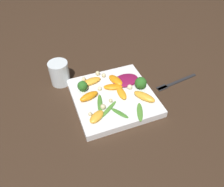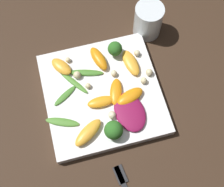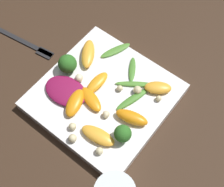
# 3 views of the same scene
# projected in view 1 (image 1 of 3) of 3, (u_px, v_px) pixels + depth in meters

# --- Properties ---
(ground_plane) EXTENTS (2.40, 2.40, 0.00)m
(ground_plane) POSITION_uv_depth(u_px,v_px,m) (113.00, 100.00, 0.74)
(ground_plane) COLOR #382619
(plate) EXTENTS (0.26, 0.26, 0.02)m
(plate) POSITION_uv_depth(u_px,v_px,m) (113.00, 97.00, 0.73)
(plate) COLOR white
(plate) RESTS_ON ground_plane
(drinking_glass) EXTENTS (0.07, 0.07, 0.09)m
(drinking_glass) POSITION_uv_depth(u_px,v_px,m) (59.00, 73.00, 0.78)
(drinking_glass) COLOR white
(drinking_glass) RESTS_ON ground_plane
(fork) EXTENTS (0.04, 0.18, 0.01)m
(fork) POSITION_uv_depth(u_px,v_px,m) (173.00, 83.00, 0.80)
(fork) COLOR #262628
(fork) RESTS_ON ground_plane
(radicchio_leaf_0) EXTENTS (0.08, 0.10, 0.01)m
(radicchio_leaf_0) POSITION_uv_depth(u_px,v_px,m) (126.00, 80.00, 0.77)
(radicchio_leaf_0) COLOR maroon
(radicchio_leaf_0) RESTS_ON plate
(orange_segment_0) EXTENTS (0.06, 0.06, 0.02)m
(orange_segment_0) POSITION_uv_depth(u_px,v_px,m) (97.00, 117.00, 0.65)
(orange_segment_0) COLOR #FCAD33
(orange_segment_0) RESTS_ON plate
(orange_segment_1) EXTENTS (0.04, 0.07, 0.02)m
(orange_segment_1) POSITION_uv_depth(u_px,v_px,m) (91.00, 81.00, 0.76)
(orange_segment_1) COLOR #FCAD33
(orange_segment_1) RESTS_ON plate
(orange_segment_2) EXTENTS (0.07, 0.05, 0.02)m
(orange_segment_2) POSITION_uv_depth(u_px,v_px,m) (116.00, 80.00, 0.76)
(orange_segment_2) COLOR orange
(orange_segment_2) RESTS_ON plate
(orange_segment_3) EXTENTS (0.06, 0.03, 0.01)m
(orange_segment_3) POSITION_uv_depth(u_px,v_px,m) (122.00, 93.00, 0.72)
(orange_segment_3) COLOR orange
(orange_segment_3) RESTS_ON plate
(orange_segment_4) EXTENTS (0.08, 0.07, 0.02)m
(orange_segment_4) POSITION_uv_depth(u_px,v_px,m) (144.00, 97.00, 0.71)
(orange_segment_4) COLOR #FCAD33
(orange_segment_4) RESTS_ON plate
(orange_segment_5) EXTENTS (0.04, 0.07, 0.02)m
(orange_segment_5) POSITION_uv_depth(u_px,v_px,m) (89.00, 96.00, 0.71)
(orange_segment_5) COLOR orange
(orange_segment_5) RESTS_ON plate
(orange_segment_6) EXTENTS (0.05, 0.07, 0.01)m
(orange_segment_6) POSITION_uv_depth(u_px,v_px,m) (113.00, 87.00, 0.74)
(orange_segment_6) COLOR orange
(orange_segment_6) RESTS_ON plate
(broccoli_floret_0) EXTENTS (0.03, 0.03, 0.04)m
(broccoli_floret_0) POSITION_uv_depth(u_px,v_px,m) (83.00, 86.00, 0.72)
(broccoli_floret_0) COLOR #84AD5B
(broccoli_floret_0) RESTS_ON plate
(broccoli_floret_1) EXTENTS (0.04, 0.04, 0.04)m
(broccoli_floret_1) POSITION_uv_depth(u_px,v_px,m) (141.00, 83.00, 0.73)
(broccoli_floret_1) COLOR #7A9E51
(broccoli_floret_1) RESTS_ON plate
(arugula_sprig_0) EXTENTS (0.06, 0.08, 0.01)m
(arugula_sprig_0) POSITION_uv_depth(u_px,v_px,m) (108.00, 110.00, 0.67)
(arugula_sprig_0) COLOR #518E33
(arugula_sprig_0) RESTS_ON plate
(arugula_sprig_1) EXTENTS (0.06, 0.05, 0.01)m
(arugula_sprig_1) POSITION_uv_depth(u_px,v_px,m) (120.00, 113.00, 0.66)
(arugula_sprig_1) COLOR #47842D
(arugula_sprig_1) RESTS_ON plate
(arugula_sprig_2) EXTENTS (0.08, 0.04, 0.01)m
(arugula_sprig_2) POSITION_uv_depth(u_px,v_px,m) (100.00, 104.00, 0.69)
(arugula_sprig_2) COLOR #47842D
(arugula_sprig_2) RESTS_ON plate
(arugula_sprig_3) EXTENTS (0.08, 0.05, 0.01)m
(arugula_sprig_3) POSITION_uv_depth(u_px,v_px,m) (140.00, 112.00, 0.67)
(arugula_sprig_3) COLOR #518E33
(arugula_sprig_3) RESTS_ON plate
(macadamia_nut_0) EXTENTS (0.01, 0.01, 0.01)m
(macadamia_nut_0) POSITION_uv_depth(u_px,v_px,m) (90.00, 114.00, 0.66)
(macadamia_nut_0) COLOR beige
(macadamia_nut_0) RESTS_ON plate
(macadamia_nut_1) EXTENTS (0.01, 0.01, 0.01)m
(macadamia_nut_1) POSITION_uv_depth(u_px,v_px,m) (100.00, 89.00, 0.74)
(macadamia_nut_1) COLOR beige
(macadamia_nut_1) RESTS_ON plate
(macadamia_nut_2) EXTENTS (0.01, 0.01, 0.01)m
(macadamia_nut_2) POSITION_uv_depth(u_px,v_px,m) (84.00, 79.00, 0.77)
(macadamia_nut_2) COLOR beige
(macadamia_nut_2) RESTS_ON plate
(macadamia_nut_3) EXTENTS (0.02, 0.02, 0.02)m
(macadamia_nut_3) POSITION_uv_depth(u_px,v_px,m) (98.00, 73.00, 0.79)
(macadamia_nut_3) COLOR beige
(macadamia_nut_3) RESTS_ON plate
(macadamia_nut_4) EXTENTS (0.02, 0.02, 0.02)m
(macadamia_nut_4) POSITION_uv_depth(u_px,v_px,m) (104.00, 75.00, 0.79)
(macadamia_nut_4) COLOR beige
(macadamia_nut_4) RESTS_ON plate
(macadamia_nut_5) EXTENTS (0.02, 0.02, 0.02)m
(macadamia_nut_5) POSITION_uv_depth(u_px,v_px,m) (130.00, 87.00, 0.74)
(macadamia_nut_5) COLOR beige
(macadamia_nut_5) RESTS_ON plate
(macadamia_nut_6) EXTENTS (0.02, 0.02, 0.02)m
(macadamia_nut_6) POSITION_uv_depth(u_px,v_px,m) (103.00, 107.00, 0.67)
(macadamia_nut_6) COLOR beige
(macadamia_nut_6) RESTS_ON plate
(macadamia_nut_7) EXTENTS (0.01, 0.01, 0.01)m
(macadamia_nut_7) POSITION_uv_depth(u_px,v_px,m) (111.00, 101.00, 0.70)
(macadamia_nut_7) COLOR beige
(macadamia_nut_7) RESTS_ON plate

